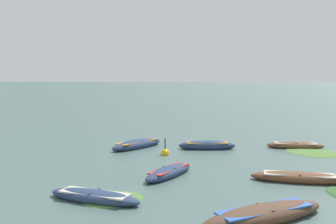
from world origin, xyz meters
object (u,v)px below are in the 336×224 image
(rowboat_2, at_px, (299,178))
(mooring_buoy, at_px, (165,153))
(rowboat_1, at_px, (94,197))
(rowboat_3, at_px, (295,146))
(rowboat_4, at_px, (207,146))
(rowboat_8, at_px, (265,214))
(rowboat_5, at_px, (137,144))
(rowboat_10, at_px, (169,172))

(rowboat_2, distance_m, mooring_buoy, 7.28)
(rowboat_1, xyz_separation_m, rowboat_3, (9.02, 9.98, 0.01))
(rowboat_1, height_order, rowboat_4, rowboat_4)
(rowboat_2, bearing_deg, mooring_buoy, 140.01)
(rowboat_2, height_order, rowboat_4, rowboat_4)
(rowboat_1, distance_m, rowboat_8, 5.36)
(rowboat_2, distance_m, rowboat_4, 7.35)
(rowboat_1, xyz_separation_m, rowboat_5, (-0.10, 9.47, 0.05))
(rowboat_2, height_order, rowboat_5, rowboat_5)
(rowboat_3, bearing_deg, mooring_buoy, -161.32)
(rowboat_2, bearing_deg, rowboat_3, 76.15)
(rowboat_4, bearing_deg, mooring_buoy, -140.12)
(rowboat_1, distance_m, rowboat_10, 3.96)
(rowboat_3, distance_m, rowboat_10, 9.56)
(rowboat_2, relative_size, rowboat_3, 1.15)
(rowboat_1, xyz_separation_m, rowboat_2, (7.26, 2.82, 0.01))
(rowboat_1, relative_size, rowboat_8, 0.85)
(rowboat_1, relative_size, rowboat_2, 0.91)
(rowboat_5, bearing_deg, rowboat_1, -89.38)
(rowboat_2, distance_m, rowboat_5, 9.92)
(mooring_buoy, bearing_deg, rowboat_2, -39.99)
(rowboat_4, height_order, rowboat_8, rowboat_4)
(rowboat_4, distance_m, rowboat_8, 10.73)
(rowboat_3, bearing_deg, rowboat_10, -135.63)
(rowboat_4, xyz_separation_m, rowboat_5, (-4.03, 0.09, -0.00))
(rowboat_1, relative_size, rowboat_10, 1.06)
(rowboat_3, xyz_separation_m, rowboat_4, (-5.09, -0.60, 0.04))
(mooring_buoy, bearing_deg, rowboat_3, 18.68)
(rowboat_1, height_order, rowboat_5, rowboat_5)
(rowboat_8, distance_m, mooring_buoy, 9.45)
(rowboat_10, bearing_deg, mooring_buoy, 96.94)
(rowboat_3, height_order, rowboat_10, rowboat_10)
(rowboat_5, distance_m, mooring_buoy, 2.66)
(rowboat_8, bearing_deg, rowboat_2, 63.35)
(rowboat_10, distance_m, mooring_buoy, 4.23)
(rowboat_3, xyz_separation_m, rowboat_5, (-9.13, -0.51, 0.04))
(rowboat_4, bearing_deg, rowboat_3, 6.76)
(rowboat_2, height_order, mooring_buoy, mooring_buoy)
(rowboat_1, bearing_deg, rowboat_2, 21.25)
(rowboat_3, distance_m, mooring_buoy, 7.75)
(rowboat_8, bearing_deg, rowboat_1, 166.26)
(rowboat_4, distance_m, mooring_buoy, 2.93)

